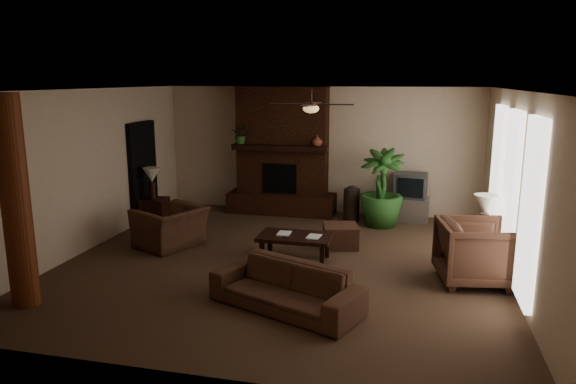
% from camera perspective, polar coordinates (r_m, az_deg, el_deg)
% --- Properties ---
extents(room_shell, '(7.00, 7.00, 7.00)m').
position_cam_1_polar(room_shell, '(8.40, -0.63, 1.44)').
color(room_shell, brown).
rests_on(room_shell, ground).
extents(fireplace, '(2.40, 0.70, 2.80)m').
position_cam_1_polar(fireplace, '(11.71, -0.63, 3.30)').
color(fireplace, '#432012').
rests_on(fireplace, ground).
extents(windows, '(0.08, 3.65, 2.35)m').
position_cam_1_polar(windows, '(8.49, 22.95, 0.23)').
color(windows, white).
rests_on(windows, ground).
extents(log_column, '(0.36, 0.36, 2.80)m').
position_cam_1_polar(log_column, '(7.64, -27.42, -1.05)').
color(log_column, brown).
rests_on(log_column, ground).
extents(doorway, '(0.10, 1.00, 2.10)m').
position_cam_1_polar(doorway, '(11.37, -15.44, 2.05)').
color(doorway, black).
rests_on(doorway, ground).
extents(ceiling_fan, '(1.35, 1.35, 0.37)m').
position_cam_1_polar(ceiling_fan, '(8.47, 2.51, 9.22)').
color(ceiling_fan, black).
rests_on(ceiling_fan, ceiling).
extents(sofa, '(2.10, 1.31, 0.79)m').
position_cam_1_polar(sofa, '(6.95, -0.21, -9.53)').
color(sofa, '#4C2F20').
rests_on(sofa, ground).
extents(armchair_left, '(1.11, 1.30, 0.97)m').
position_cam_1_polar(armchair_left, '(9.64, -12.65, -3.05)').
color(armchair_left, '#4C2F20').
rests_on(armchair_left, ground).
extents(armchair_right, '(1.11, 1.16, 1.04)m').
position_cam_1_polar(armchair_right, '(8.22, 19.70, -5.86)').
color(armchair_right, '#4C2F20').
rests_on(armchair_right, ground).
extents(coffee_table, '(1.20, 0.70, 0.43)m').
position_cam_1_polar(coffee_table, '(8.75, 0.77, -5.06)').
color(coffee_table, black).
rests_on(coffee_table, ground).
extents(ottoman, '(0.72, 0.72, 0.40)m').
position_cam_1_polar(ottoman, '(9.53, 5.70, -4.75)').
color(ottoman, '#4C2F20').
rests_on(ottoman, ground).
extents(tv_stand, '(0.87, 0.53, 0.50)m').
position_cam_1_polar(tv_stand, '(11.48, 12.89, -1.80)').
color(tv_stand, '#ACACAE').
rests_on(tv_stand, ground).
extents(tv, '(0.71, 0.60, 0.52)m').
position_cam_1_polar(tv, '(11.36, 13.14, 0.68)').
color(tv, '#3D3D40').
rests_on(tv, tv_stand).
extents(floor_vase, '(0.34, 0.34, 0.77)m').
position_cam_1_polar(floor_vase, '(11.16, 6.91, -1.02)').
color(floor_vase, black).
rests_on(floor_vase, ground).
extents(floor_plant, '(0.98, 1.64, 0.89)m').
position_cam_1_polar(floor_plant, '(10.92, 10.02, -1.35)').
color(floor_plant, '#2D5D25').
rests_on(floor_plant, ground).
extents(side_table_left, '(0.55, 0.55, 0.55)m').
position_cam_1_polar(side_table_left, '(11.22, -14.25, -2.07)').
color(side_table_left, black).
rests_on(side_table_left, ground).
extents(lamp_left, '(0.38, 0.38, 0.65)m').
position_cam_1_polar(lamp_left, '(11.04, -14.55, 1.55)').
color(lamp_left, black).
rests_on(lamp_left, side_table_left).
extents(side_table_right, '(0.60, 0.60, 0.55)m').
position_cam_1_polar(side_table_right, '(8.94, 20.23, -6.11)').
color(side_table_right, black).
rests_on(side_table_right, ground).
extents(lamp_right, '(0.39, 0.39, 0.65)m').
position_cam_1_polar(lamp_right, '(8.77, 20.57, -1.56)').
color(lamp_right, black).
rests_on(lamp_right, side_table_right).
extents(mantel_plant, '(0.40, 0.44, 0.33)m').
position_cam_1_polar(mantel_plant, '(11.64, -5.12, 6.03)').
color(mantel_plant, '#2D5D25').
rests_on(mantel_plant, fireplace).
extents(mantel_vase, '(0.26, 0.27, 0.22)m').
position_cam_1_polar(mantel_vase, '(11.22, 3.20, 5.55)').
color(mantel_vase, brown).
rests_on(mantel_vase, fireplace).
extents(book_a, '(0.22, 0.03, 0.29)m').
position_cam_1_polar(book_a, '(8.75, -1.12, -3.67)').
color(book_a, '#999999').
rests_on(book_a, coffee_table).
extents(book_b, '(0.21, 0.04, 0.29)m').
position_cam_1_polar(book_b, '(8.60, 2.15, -3.95)').
color(book_b, '#999999').
rests_on(book_b, coffee_table).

